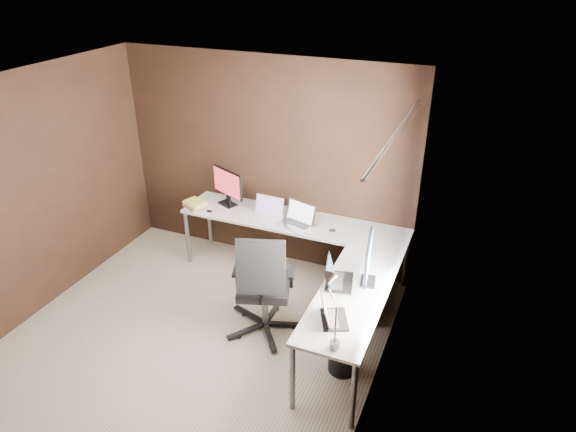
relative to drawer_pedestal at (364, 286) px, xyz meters
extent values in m
cube|color=#C4B099|center=(-1.43, -1.15, -0.30)|extent=(3.60, 3.60, 0.00)
cube|color=white|center=(-1.43, -1.15, 2.20)|extent=(3.60, 3.60, 0.00)
cube|color=black|center=(-1.43, 0.65, 0.95)|extent=(3.60, 0.00, 2.50)
cube|color=black|center=(-1.43, -2.95, 0.95)|extent=(3.60, 0.00, 2.50)
cube|color=black|center=(-3.23, -1.15, 0.95)|extent=(0.00, 3.60, 2.50)
cube|color=black|center=(0.37, -1.15, 0.95)|extent=(0.00, 3.60, 2.50)
cube|color=white|center=(0.36, -0.80, 1.15)|extent=(0.00, 1.00, 1.30)
cube|color=orange|center=(0.32, -1.53, 0.95)|extent=(0.01, 0.35, 2.00)
cube|color=orange|center=(0.32, -0.08, 0.95)|extent=(0.01, 0.35, 2.00)
cylinder|color=slate|center=(0.32, -0.80, 1.98)|extent=(0.02, 1.90, 0.02)
cube|color=silver|center=(-0.96, 0.35, 0.41)|extent=(2.65, 0.60, 0.03)
cube|color=silver|center=(0.07, -0.78, 0.41)|extent=(0.60, 1.65, 0.03)
cylinder|color=slate|center=(-2.24, 0.09, 0.05)|extent=(0.05, 0.05, 0.70)
cylinder|color=slate|center=(-2.24, 0.61, 0.05)|extent=(0.05, 0.05, 0.70)
cylinder|color=slate|center=(-0.19, -1.56, 0.05)|extent=(0.05, 0.05, 0.70)
cylinder|color=slate|center=(0.33, -1.56, 0.05)|extent=(0.05, 0.05, 0.70)
cylinder|color=slate|center=(0.33, 0.61, 0.05)|extent=(0.05, 0.05, 0.70)
cube|color=silver|center=(0.00, 0.00, 0.00)|extent=(0.42, 0.50, 0.60)
cube|color=black|center=(-1.84, 0.42, 0.44)|extent=(0.26, 0.22, 0.01)
cube|color=black|center=(-1.83, 0.43, 0.50)|extent=(0.06, 0.05, 0.10)
cube|color=black|center=(-1.83, 0.43, 0.71)|extent=(0.48, 0.23, 0.33)
cube|color=red|center=(-1.84, 0.42, 0.71)|extent=(0.44, 0.20, 0.30)
cube|color=black|center=(0.15, -0.53, 0.44)|extent=(0.16, 0.23, 0.01)
cube|color=black|center=(0.13, -0.53, 0.49)|extent=(0.04, 0.05, 0.09)
cube|color=black|center=(0.13, -0.53, 0.71)|extent=(0.12, 0.54, 0.34)
cube|color=#1D48A6|center=(0.15, -0.53, 0.71)|extent=(0.09, 0.51, 0.31)
cube|color=silver|center=(-1.26, 0.26, 0.44)|extent=(0.36, 0.26, 0.02)
cube|color=silver|center=(-1.25, 0.35, 0.55)|extent=(0.35, 0.08, 0.22)
cube|color=#8561A7|center=(-1.25, 0.35, 0.55)|extent=(0.31, 0.06, 0.19)
cube|color=silver|center=(-0.88, 0.22, 0.44)|extent=(0.44, 0.36, 0.02)
cube|color=silver|center=(-0.85, 0.32, 0.56)|extent=(0.39, 0.17, 0.24)
cube|color=white|center=(-0.85, 0.32, 0.56)|extent=(0.34, 0.15, 0.20)
cube|color=black|center=(-0.09, -0.64, 0.44)|extent=(0.32, 0.40, 0.02)
cube|color=black|center=(-0.18, -0.66, 0.55)|extent=(0.14, 0.36, 0.22)
cube|color=#182836|center=(-0.18, -0.66, 0.55)|extent=(0.12, 0.31, 0.19)
cube|color=black|center=(0.03, -1.18, 0.44)|extent=(0.32, 0.36, 0.02)
cube|color=black|center=(-0.04, -1.21, 0.54)|extent=(0.18, 0.30, 0.19)
cube|color=#C75A69|center=(-0.04, -1.21, 0.54)|extent=(0.15, 0.26, 0.16)
cube|color=#A36F58|center=(-2.16, 0.20, 0.44)|extent=(0.33, 0.31, 0.03)
cube|color=#EFEE49|center=(-2.16, 0.20, 0.47)|extent=(0.30, 0.28, 0.02)
cube|color=silver|center=(-2.16, 0.20, 0.49)|extent=(0.31, 0.28, 0.02)
cube|color=#EFEE49|center=(-2.16, 0.20, 0.51)|extent=(0.28, 0.24, 0.02)
ellipsoid|color=black|center=(-1.94, 0.15, 0.44)|extent=(0.08, 0.06, 0.03)
ellipsoid|color=black|center=(-0.46, 0.26, 0.44)|extent=(0.08, 0.07, 0.03)
cylinder|color=slate|center=(0.14, -1.50, 0.46)|extent=(0.08, 0.08, 0.06)
cylinder|color=slate|center=(0.14, -1.50, 0.66)|extent=(0.02, 0.02, 0.34)
cylinder|color=slate|center=(0.09, -1.47, 0.89)|extent=(0.02, 0.18, 0.25)
cone|color=slate|center=(0.04, -1.40, 0.98)|extent=(0.11, 0.14, 0.14)
cylinder|color=slate|center=(-0.85, -0.68, -0.03)|extent=(0.07, 0.07, 0.41)
cube|color=black|center=(-0.85, -0.68, 0.21)|extent=(0.63, 0.63, 0.09)
cube|color=black|center=(-0.77, -0.91, 0.59)|extent=(0.47, 0.27, 0.54)
cylinder|color=black|center=(0.07, -0.96, -0.15)|extent=(0.33, 0.33, 0.31)
camera|label=1|loc=(0.97, -4.46, 3.19)|focal=32.00mm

